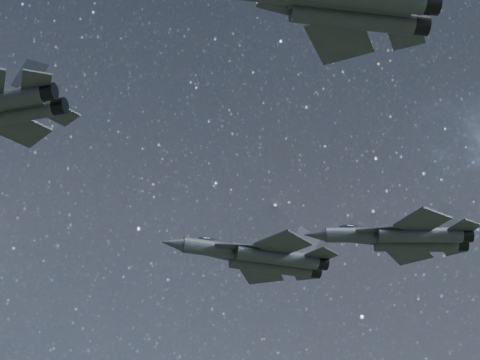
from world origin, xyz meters
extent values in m
cylinder|color=#2D3138|center=(-22.04, -3.76, 153.85)|extent=(7.68, 4.50, 1.44)
cylinder|color=black|center=(-18.91, -7.19, 153.85)|extent=(1.64, 1.71, 1.33)
cylinder|color=black|center=(-18.16, -5.50, 153.85)|extent=(1.64, 1.71, 1.33)
cube|color=#2D3138|center=(-21.29, -1.66, 154.03)|extent=(5.26, 5.13, 0.18)
cube|color=#2D3138|center=(-19.75, -8.14, 154.03)|extent=(2.35, 2.51, 0.14)
cube|color=#2D3138|center=(-18.00, -4.26, 154.03)|extent=(3.12, 3.08, 0.14)
cube|color=#2D3138|center=(-20.44, -6.76, 155.61)|extent=(2.88, 1.69, 3.29)
cube|color=#2D3138|center=(-19.49, -4.65, 155.61)|extent=(3.09, 1.22, 3.29)
cylinder|color=#2D3138|center=(-2.51, 13.40, 152.32)|extent=(7.59, 2.37, 1.57)
cone|color=#2D3138|center=(-7.32, 12.88, 152.32)|extent=(2.56, 1.67, 1.41)
ellipsoid|color=#1A252F|center=(-3.71, 13.27, 153.08)|extent=(2.50, 1.31, 0.78)
cube|color=#2D3138|center=(2.71, 13.97, 152.27)|extent=(8.39, 2.40, 1.31)
cylinder|color=#2D3138|center=(3.22, 13.01, 151.82)|extent=(8.59, 2.48, 1.57)
cylinder|color=#2D3138|center=(3.00, 15.01, 151.82)|extent=(8.59, 2.48, 1.57)
cylinder|color=black|center=(7.83, 13.51, 151.82)|extent=(1.46, 1.59, 1.45)
cylinder|color=black|center=(7.61, 15.51, 151.82)|extent=(1.46, 1.59, 1.45)
cube|color=#2D3138|center=(-0.55, 12.24, 152.20)|extent=(5.32, 1.54, 0.12)
cube|color=#2D3138|center=(-0.85, 14.95, 152.20)|extent=(5.34, 2.61, 0.12)
cube|color=#2D3138|center=(3.28, 10.58, 152.02)|extent=(5.69, 5.78, 0.20)
cube|color=#2D3138|center=(2.54, 17.40, 152.02)|extent=(5.34, 5.57, 0.20)
cube|color=#2D3138|center=(7.57, 12.16, 152.02)|extent=(3.36, 3.40, 0.15)
cube|color=#2D3138|center=(7.07, 16.77, 152.02)|extent=(3.14, 3.24, 0.15)
cube|color=#2D3138|center=(6.15, 13.07, 153.73)|extent=(3.52, 0.55, 3.59)
cube|color=#2D3138|center=(5.88, 15.58, 153.73)|extent=(3.47, 0.82, 3.59)
cube|color=#2D3138|center=(0.27, -21.96, 152.29)|extent=(7.83, 1.59, 1.24)
cylinder|color=#2D3138|center=(0.67, -21.02, 151.86)|extent=(8.02, 1.65, 1.48)
cylinder|color=black|center=(5.00, -23.01, 151.86)|extent=(1.26, 1.40, 1.37)
cylinder|color=black|center=(5.04, -21.11, 151.86)|extent=(1.26, 1.40, 1.37)
cube|color=#2D3138|center=(-2.94, -20.61, 152.22)|extent=(5.05, 1.87, 0.11)
cube|color=#2D3138|center=(0.53, -18.73, 152.05)|extent=(5.26, 5.40, 0.19)
cube|color=#2D3138|center=(4.69, -19.87, 152.05)|extent=(3.10, 3.17, 0.14)
cube|color=#2D3138|center=(3.43, -20.84, 153.67)|extent=(3.31, 0.44, 3.39)
cylinder|color=#2D3138|center=(10.02, 6.74, 151.63)|extent=(7.03, 2.57, 1.45)
cone|color=#2D3138|center=(5.62, 7.48, 151.63)|extent=(2.42, 1.65, 1.30)
ellipsoid|color=#1A252F|center=(8.92, 6.93, 152.33)|extent=(2.34, 1.33, 0.72)
cube|color=#2D3138|center=(14.79, 5.94, 151.59)|extent=(7.75, 2.64, 1.21)
cylinder|color=#2D3138|center=(15.00, 4.96, 151.17)|extent=(7.94, 2.73, 1.45)
cylinder|color=#2D3138|center=(15.31, 6.79, 151.17)|extent=(7.94, 2.73, 1.45)
cylinder|color=black|center=(19.22, 4.25, 151.17)|extent=(1.41, 1.52, 1.34)
cylinder|color=black|center=(19.53, 6.08, 151.17)|extent=(1.41, 1.52, 1.34)
cube|color=#2D3138|center=(11.46, 5.23, 151.52)|extent=(4.89, 2.66, 0.11)
cube|color=#2D3138|center=(11.88, 7.70, 151.52)|extent=(4.86, 1.14, 0.11)
cube|color=#2D3138|center=(14.45, 2.79, 151.35)|extent=(4.79, 5.04, 0.19)
cube|color=#2D3138|center=(15.50, 9.02, 151.35)|extent=(5.30, 5.34, 0.19)
cube|color=#2D3138|center=(18.65, 3.12, 151.35)|extent=(2.82, 2.92, 0.14)
cube|color=#2D3138|center=(19.36, 7.34, 151.35)|extent=(3.13, 3.15, 0.14)
cube|color=#2D3138|center=(17.62, 4.28, 152.93)|extent=(3.17, 0.94, 3.31)
cube|color=#2D3138|center=(18.01, 6.57, 152.93)|extent=(3.24, 0.55, 3.31)
camera|label=1|loc=(-12.97, -56.87, 116.18)|focal=60.00mm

